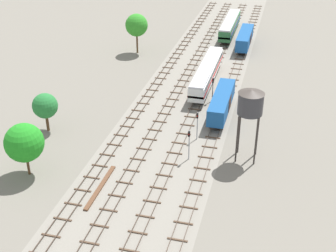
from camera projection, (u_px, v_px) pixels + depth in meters
ground_plane at (196, 81)px, 93.25m from camera, size 480.00×480.00×0.00m
ballast_bed at (196, 81)px, 93.25m from camera, size 18.33×176.00×0.01m
track_far_left at (163, 75)px, 95.61m from camera, size 2.40×126.00×0.29m
track_left at (185, 77)px, 94.56m from camera, size 2.40×126.00×0.29m
track_centre_left at (208, 80)px, 93.51m from camera, size 2.40×126.00×0.29m
track_centre at (232, 82)px, 92.46m from camera, size 2.40×126.00×0.29m
freight_boxcar_centre_nearest at (222, 102)px, 79.28m from camera, size 2.87×14.00×3.60m
passenger_coach_centre_left_near at (207, 72)px, 90.53m from camera, size 2.96×22.00×3.80m
freight_boxcar_centre_mid at (245, 38)px, 109.70m from camera, size 2.87×14.00×3.60m
diesel_railcar_centre_left_midfar at (230, 25)px, 118.37m from camera, size 2.96×20.50×3.80m
water_tower at (251, 103)px, 64.01m from camera, size 3.71×3.71×10.96m
signal_post_nearest at (213, 86)px, 83.74m from camera, size 0.28×0.47×4.62m
signal_post_near at (197, 122)px, 71.64m from camera, size 0.28×0.47×4.71m
signal_post_mid at (189, 141)px, 66.51m from camera, size 0.28×0.47×4.84m
lineside_tree_0 at (45, 106)px, 73.45m from camera, size 4.06×4.06×6.49m
lineside_tree_1 at (137, 25)px, 104.75m from camera, size 5.10×5.10×9.07m
lineside_tree_2 at (24, 143)px, 62.28m from camera, size 5.37×5.37×7.75m
spare_rail_bundle at (100, 187)px, 61.84m from camera, size 0.60×10.00×0.24m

